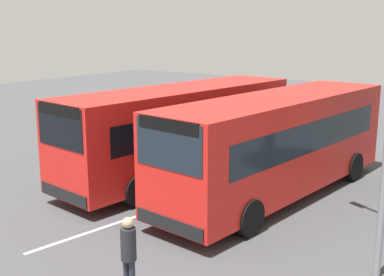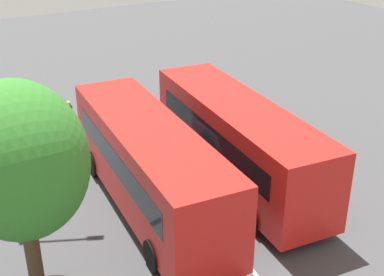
# 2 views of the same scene
# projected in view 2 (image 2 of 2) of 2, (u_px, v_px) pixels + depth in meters

# --- Properties ---
(ground_plane) EXTENTS (68.44, 68.44, 0.00)m
(ground_plane) POSITION_uv_depth(u_px,v_px,m) (187.00, 185.00, 20.67)
(ground_plane) COLOR #424244
(bus_far_left) EXTENTS (10.44, 3.61, 3.32)m
(bus_far_left) POSITION_uv_depth(u_px,v_px,m) (237.00, 139.00, 20.30)
(bus_far_left) COLOR red
(bus_far_left) RESTS_ON ground
(bus_center_left) EXTENTS (10.42, 3.47, 3.32)m
(bus_center_left) POSITION_uv_depth(u_px,v_px,m) (149.00, 164.00, 18.44)
(bus_center_left) COLOR red
(bus_center_left) RESTS_ON ground
(pedestrian) EXTENTS (0.33, 0.33, 1.77)m
(pedestrian) POSITION_uv_depth(u_px,v_px,m) (70.00, 116.00, 24.39)
(pedestrian) COLOR #232833
(pedestrian) RESTS_ON ground
(depot_tree) EXTENTS (4.08, 3.67, 6.42)m
(depot_tree) POSITION_uv_depth(u_px,v_px,m) (18.00, 161.00, 13.45)
(depot_tree) COLOR #4C3823
(depot_tree) RESTS_ON ground
(lane_stripe_outer_left) EXTENTS (13.73, 2.32, 0.01)m
(lane_stripe_outer_left) POSITION_uv_depth(u_px,v_px,m) (187.00, 185.00, 20.67)
(lane_stripe_outer_left) COLOR silver
(lane_stripe_outer_left) RESTS_ON ground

